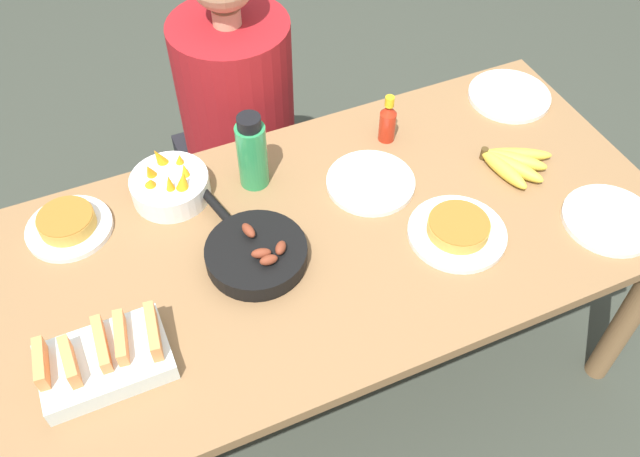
{
  "coord_description": "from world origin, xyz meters",
  "views": [
    {
      "loc": [
        -0.44,
        -1.0,
        2.01
      ],
      "look_at": [
        0.0,
        0.0,
        0.73
      ],
      "focal_mm": 38.0,
      "sensor_mm": 36.0,
      "label": 1
    }
  ],
  "objects_px": {
    "frittata_plate_side": "(68,225)",
    "person_figure": "(241,136)",
    "empty_plate_far_right": "(610,220)",
    "banana_bunch": "(511,162)",
    "frittata_plate_center": "(458,230)",
    "melon_tray": "(105,359)",
    "empty_plate_far_left": "(509,96)",
    "hot_sauce_bottle": "(388,121)",
    "water_bottle": "(252,152)",
    "fruit_bowl_mango": "(170,185)",
    "empty_plate_near_front": "(370,183)",
    "skillet": "(256,253)"
  },
  "relations": [
    {
      "from": "frittata_plate_side",
      "to": "hot_sauce_bottle",
      "type": "relative_size",
      "value": 1.45
    },
    {
      "from": "hot_sauce_bottle",
      "to": "banana_bunch",
      "type": "bearing_deg",
      "value": -43.31
    },
    {
      "from": "empty_plate_far_left",
      "to": "fruit_bowl_mango",
      "type": "relative_size",
      "value": 1.21
    },
    {
      "from": "hot_sauce_bottle",
      "to": "empty_plate_far_left",
      "type": "bearing_deg",
      "value": 1.7
    },
    {
      "from": "water_bottle",
      "to": "hot_sauce_bottle",
      "type": "bearing_deg",
      "value": 1.3
    },
    {
      "from": "empty_plate_far_right",
      "to": "hot_sauce_bottle",
      "type": "bearing_deg",
      "value": 126.27
    },
    {
      "from": "banana_bunch",
      "to": "frittata_plate_side",
      "type": "height_order",
      "value": "frittata_plate_side"
    },
    {
      "from": "banana_bunch",
      "to": "frittata_plate_center",
      "type": "relative_size",
      "value": 0.8
    },
    {
      "from": "frittata_plate_center",
      "to": "water_bottle",
      "type": "bearing_deg",
      "value": 136.06
    },
    {
      "from": "skillet",
      "to": "empty_plate_far_right",
      "type": "relative_size",
      "value": 1.52
    },
    {
      "from": "empty_plate_far_left",
      "to": "banana_bunch",
      "type": "bearing_deg",
      "value": -123.64
    },
    {
      "from": "banana_bunch",
      "to": "person_figure",
      "type": "bearing_deg",
      "value": 129.35
    },
    {
      "from": "fruit_bowl_mango",
      "to": "water_bottle",
      "type": "xyz_separation_m",
      "value": [
        0.22,
        -0.04,
        0.07
      ]
    },
    {
      "from": "empty_plate_far_left",
      "to": "empty_plate_far_right",
      "type": "relative_size",
      "value": 1.03
    },
    {
      "from": "frittata_plate_center",
      "to": "person_figure",
      "type": "height_order",
      "value": "person_figure"
    },
    {
      "from": "frittata_plate_side",
      "to": "water_bottle",
      "type": "relative_size",
      "value": 0.97
    },
    {
      "from": "melon_tray",
      "to": "person_figure",
      "type": "bearing_deg",
      "value": 55.83
    },
    {
      "from": "melon_tray",
      "to": "skillet",
      "type": "xyz_separation_m",
      "value": [
        0.4,
        0.15,
        -0.01
      ]
    },
    {
      "from": "banana_bunch",
      "to": "hot_sauce_bottle",
      "type": "relative_size",
      "value": 1.32
    },
    {
      "from": "frittata_plate_center",
      "to": "hot_sauce_bottle",
      "type": "bearing_deg",
      "value": 89.4
    },
    {
      "from": "banana_bunch",
      "to": "water_bottle",
      "type": "height_order",
      "value": "water_bottle"
    },
    {
      "from": "frittata_plate_side",
      "to": "water_bottle",
      "type": "distance_m",
      "value": 0.5
    },
    {
      "from": "melon_tray",
      "to": "frittata_plate_center",
      "type": "relative_size",
      "value": 1.1
    },
    {
      "from": "hot_sauce_bottle",
      "to": "fruit_bowl_mango",
      "type": "bearing_deg",
      "value": 177.27
    },
    {
      "from": "empty_plate_near_front",
      "to": "water_bottle",
      "type": "xyz_separation_m",
      "value": [
        -0.28,
        0.14,
        0.1
      ]
    },
    {
      "from": "empty_plate_far_left",
      "to": "person_figure",
      "type": "relative_size",
      "value": 0.22
    },
    {
      "from": "banana_bunch",
      "to": "frittata_plate_center",
      "type": "distance_m",
      "value": 0.3
    },
    {
      "from": "frittata_plate_side",
      "to": "hot_sauce_bottle",
      "type": "bearing_deg",
      "value": -1.0
    },
    {
      "from": "frittata_plate_side",
      "to": "person_figure",
      "type": "distance_m",
      "value": 0.78
    },
    {
      "from": "frittata_plate_side",
      "to": "hot_sauce_bottle",
      "type": "xyz_separation_m",
      "value": [
        0.9,
        -0.02,
        0.04
      ]
    },
    {
      "from": "empty_plate_near_front",
      "to": "skillet",
      "type": "bearing_deg",
      "value": -162.11
    },
    {
      "from": "frittata_plate_center",
      "to": "frittata_plate_side",
      "type": "xyz_separation_m",
      "value": [
        -0.89,
        0.41,
        0.0
      ]
    },
    {
      "from": "frittata_plate_center",
      "to": "frittata_plate_side",
      "type": "relative_size",
      "value": 1.15
    },
    {
      "from": "banana_bunch",
      "to": "fruit_bowl_mango",
      "type": "bearing_deg",
      "value": 162.81
    },
    {
      "from": "banana_bunch",
      "to": "empty_plate_far_right",
      "type": "xyz_separation_m",
      "value": [
        0.12,
        -0.27,
        -0.01
      ]
    },
    {
      "from": "frittata_plate_center",
      "to": "banana_bunch",
      "type": "bearing_deg",
      "value": 30.11
    },
    {
      "from": "empty_plate_far_right",
      "to": "fruit_bowl_mango",
      "type": "bearing_deg",
      "value": 151.47
    },
    {
      "from": "empty_plate_near_front",
      "to": "person_figure",
      "type": "bearing_deg",
      "value": 107.21
    },
    {
      "from": "banana_bunch",
      "to": "empty_plate_far_right",
      "type": "bearing_deg",
      "value": -66.18
    },
    {
      "from": "frittata_plate_side",
      "to": "empty_plate_far_right",
      "type": "bearing_deg",
      "value": -22.61
    },
    {
      "from": "empty_plate_near_front",
      "to": "banana_bunch",
      "type": "bearing_deg",
      "value": -14.06
    },
    {
      "from": "banana_bunch",
      "to": "person_figure",
      "type": "relative_size",
      "value": 0.17
    },
    {
      "from": "melon_tray",
      "to": "frittata_plate_side",
      "type": "distance_m",
      "value": 0.43
    },
    {
      "from": "melon_tray",
      "to": "empty_plate_far_left",
      "type": "relative_size",
      "value": 1.1
    },
    {
      "from": "empty_plate_far_left",
      "to": "water_bottle",
      "type": "distance_m",
      "value": 0.84
    },
    {
      "from": "banana_bunch",
      "to": "frittata_plate_side",
      "type": "bearing_deg",
      "value": 167.36
    },
    {
      "from": "hot_sauce_bottle",
      "to": "person_figure",
      "type": "height_order",
      "value": "person_figure"
    },
    {
      "from": "water_bottle",
      "to": "empty_plate_near_front",
      "type": "bearing_deg",
      "value": -26.23
    },
    {
      "from": "empty_plate_near_front",
      "to": "fruit_bowl_mango",
      "type": "xyz_separation_m",
      "value": [
        -0.5,
        0.18,
        0.03
      ]
    },
    {
      "from": "empty_plate_far_left",
      "to": "empty_plate_far_right",
      "type": "distance_m",
      "value": 0.53
    }
  ]
}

